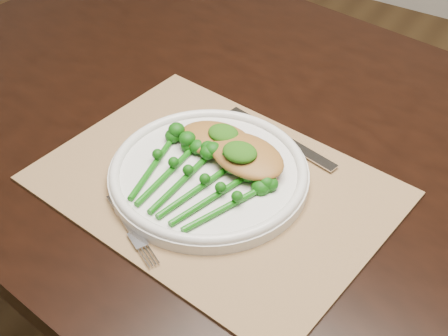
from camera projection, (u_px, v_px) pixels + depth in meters
The scene contains 10 objects.
dining_table at pixel (285, 302), 1.22m from camera, with size 1.71×1.12×0.75m.
placemat at pixel (215, 186), 0.93m from camera, with size 0.50×0.37×0.00m, color olive.
dinner_plate at pixel (209, 173), 0.92m from camera, with size 0.30×0.30×0.03m.
knife at pixel (271, 132), 1.01m from camera, with size 0.21×0.07×0.01m.
fork at pixel (134, 234), 0.85m from camera, with size 0.14×0.08×0.00m.
chicken_fillet_left at pixel (216, 139), 0.96m from camera, with size 0.12×0.08×0.02m, color #A56F30.
chicken_fillet_right at pixel (247, 155), 0.92m from camera, with size 0.13×0.09×0.03m, color #A56F30.
pesto_dollop_left at pixel (223, 133), 0.95m from camera, with size 0.05×0.04×0.02m, color #154409.
pesto_dollop_right at pixel (240, 152), 0.90m from camera, with size 0.05×0.04×0.02m, color #154409.
broccolini_bundle at pixel (187, 187), 0.89m from camera, with size 0.18×0.19×0.04m.
Camera 1 is at (0.43, -0.75, 1.39)m, focal length 50.00 mm.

